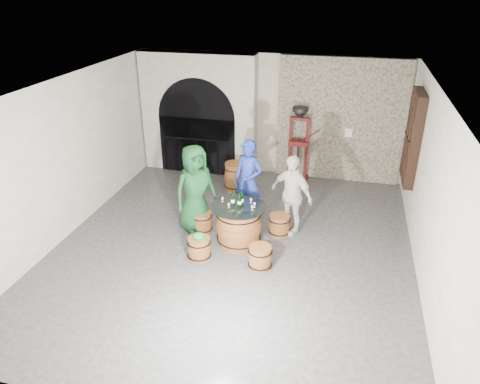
% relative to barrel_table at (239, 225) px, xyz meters
% --- Properties ---
extents(ground, '(8.00, 8.00, 0.00)m').
position_rel_barrel_table_xyz_m(ground, '(-0.07, -0.19, -0.42)').
color(ground, '#2F2F32').
rests_on(ground, ground).
extents(wall_back, '(8.00, 0.00, 8.00)m').
position_rel_barrel_table_xyz_m(wall_back, '(-0.07, 3.81, 1.18)').
color(wall_back, beige).
rests_on(wall_back, ground).
extents(wall_front, '(8.00, 0.00, 8.00)m').
position_rel_barrel_table_xyz_m(wall_front, '(-0.07, -4.19, 1.18)').
color(wall_front, beige).
rests_on(wall_front, ground).
extents(wall_left, '(0.00, 8.00, 8.00)m').
position_rel_barrel_table_xyz_m(wall_left, '(-3.57, -0.19, 1.18)').
color(wall_left, beige).
rests_on(wall_left, ground).
extents(wall_right, '(0.00, 8.00, 8.00)m').
position_rel_barrel_table_xyz_m(wall_right, '(3.43, -0.19, 1.18)').
color(wall_right, beige).
rests_on(wall_right, ground).
extents(ceiling, '(8.00, 8.00, 0.00)m').
position_rel_barrel_table_xyz_m(ceiling, '(-0.07, -0.19, 2.78)').
color(ceiling, beige).
rests_on(ceiling, wall_back).
extents(stone_facing_panel, '(3.20, 0.12, 3.18)m').
position_rel_barrel_table_xyz_m(stone_facing_panel, '(1.73, 3.75, 1.18)').
color(stone_facing_panel, '#A39882').
rests_on(stone_facing_panel, ground).
extents(arched_opening, '(3.10, 0.60, 3.19)m').
position_rel_barrel_table_xyz_m(arched_opening, '(-1.97, 3.55, 1.16)').
color(arched_opening, beige).
rests_on(arched_opening, ground).
extents(shuttered_window, '(0.23, 1.10, 2.00)m').
position_rel_barrel_table_xyz_m(shuttered_window, '(3.31, 2.21, 1.38)').
color(shuttered_window, black).
rests_on(shuttered_window, wall_right).
extents(barrel_table, '(1.10, 1.10, 0.85)m').
position_rel_barrel_table_xyz_m(barrel_table, '(0.00, 0.00, 0.00)').
color(barrel_table, brown).
rests_on(barrel_table, ground).
extents(barrel_stool_left, '(0.46, 0.46, 0.44)m').
position_rel_barrel_table_xyz_m(barrel_stool_left, '(-0.88, 0.30, -0.20)').
color(barrel_stool_left, brown).
rests_on(barrel_stool_left, ground).
extents(barrel_stool_far, '(0.46, 0.46, 0.44)m').
position_rel_barrel_table_xyz_m(barrel_stool_far, '(-0.05, 0.93, -0.20)').
color(barrel_stool_far, brown).
rests_on(barrel_stool_far, ground).
extents(barrel_stool_right, '(0.46, 0.46, 0.44)m').
position_rel_barrel_table_xyz_m(barrel_stool_right, '(0.74, 0.56, -0.20)').
color(barrel_stool_right, brown).
rests_on(barrel_stool_right, ground).
extents(barrel_stool_near_right, '(0.46, 0.46, 0.44)m').
position_rel_barrel_table_xyz_m(barrel_stool_near_right, '(0.59, -0.72, -0.20)').
color(barrel_stool_near_right, brown).
rests_on(barrel_stool_near_right, ground).
extents(barrel_stool_near_left, '(0.46, 0.46, 0.44)m').
position_rel_barrel_table_xyz_m(barrel_stool_near_left, '(-0.61, -0.70, -0.20)').
color(barrel_stool_near_left, brown).
rests_on(barrel_stool_near_left, ground).
extents(green_cap, '(0.26, 0.21, 0.12)m').
position_rel_barrel_table_xyz_m(green_cap, '(-0.61, -0.70, 0.07)').
color(green_cap, '#0C852D').
rests_on(green_cap, barrel_stool_near_left).
extents(person_green, '(1.07, 1.10, 1.91)m').
position_rel_barrel_table_xyz_m(person_green, '(-1.01, 0.34, 0.53)').
color(person_green, '#12401E').
rests_on(person_green, ground).
extents(person_blue, '(0.79, 0.65, 1.85)m').
position_rel_barrel_table_xyz_m(person_blue, '(-0.05, 1.05, 0.51)').
color(person_blue, navy).
rests_on(person_blue, ground).
extents(person_white, '(1.09, 0.88, 1.74)m').
position_rel_barrel_table_xyz_m(person_white, '(0.94, 0.71, 0.45)').
color(person_white, silver).
rests_on(person_white, ground).
extents(wine_bottle_left, '(0.08, 0.08, 0.32)m').
position_rel_barrel_table_xyz_m(wine_bottle_left, '(-0.12, 0.01, 0.56)').
color(wine_bottle_left, black).
rests_on(wine_bottle_left, barrel_table).
extents(wine_bottle_center, '(0.08, 0.08, 0.32)m').
position_rel_barrel_table_xyz_m(wine_bottle_center, '(0.02, -0.02, 0.56)').
color(wine_bottle_center, black).
rests_on(wine_bottle_center, barrel_table).
extents(wine_bottle_right, '(0.08, 0.08, 0.32)m').
position_rel_barrel_table_xyz_m(wine_bottle_right, '(0.04, 0.09, 0.56)').
color(wine_bottle_right, black).
rests_on(wine_bottle_right, barrel_table).
extents(tasting_glass_a, '(0.05, 0.05, 0.10)m').
position_rel_barrel_table_xyz_m(tasting_glass_a, '(-0.17, -0.10, 0.47)').
color(tasting_glass_a, '#C36D26').
rests_on(tasting_glass_a, barrel_table).
extents(tasting_glass_b, '(0.05, 0.05, 0.10)m').
position_rel_barrel_table_xyz_m(tasting_glass_b, '(0.31, 0.04, 0.47)').
color(tasting_glass_b, '#C36D26').
rests_on(tasting_glass_b, barrel_table).
extents(tasting_glass_c, '(0.05, 0.05, 0.10)m').
position_rel_barrel_table_xyz_m(tasting_glass_c, '(-0.18, 0.28, 0.47)').
color(tasting_glass_c, '#C36D26').
rests_on(tasting_glass_c, barrel_table).
extents(tasting_glass_d, '(0.05, 0.05, 0.10)m').
position_rel_barrel_table_xyz_m(tasting_glass_d, '(0.20, 0.21, 0.47)').
color(tasting_glass_d, '#C36D26').
rests_on(tasting_glass_d, barrel_table).
extents(tasting_glass_e, '(0.05, 0.05, 0.10)m').
position_rel_barrel_table_xyz_m(tasting_glass_e, '(0.29, -0.09, 0.47)').
color(tasting_glass_e, '#C36D26').
rests_on(tasting_glass_e, barrel_table).
extents(tasting_glass_f, '(0.05, 0.05, 0.10)m').
position_rel_barrel_table_xyz_m(tasting_glass_f, '(-0.36, 0.12, 0.47)').
color(tasting_glass_f, '#C36D26').
rests_on(tasting_glass_f, barrel_table).
extents(side_barrel, '(0.53, 0.53, 0.71)m').
position_rel_barrel_table_xyz_m(side_barrel, '(-0.72, 2.49, -0.07)').
color(side_barrel, brown).
rests_on(side_barrel, ground).
extents(corking_press, '(0.82, 0.45, 2.00)m').
position_rel_barrel_table_xyz_m(corking_press, '(0.75, 3.37, 0.74)').
color(corking_press, '#480F0C').
rests_on(corking_press, ground).
extents(control_box, '(0.18, 0.10, 0.22)m').
position_rel_barrel_table_xyz_m(control_box, '(1.98, 3.67, 0.93)').
color(control_box, silver).
rests_on(control_box, wall_back).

